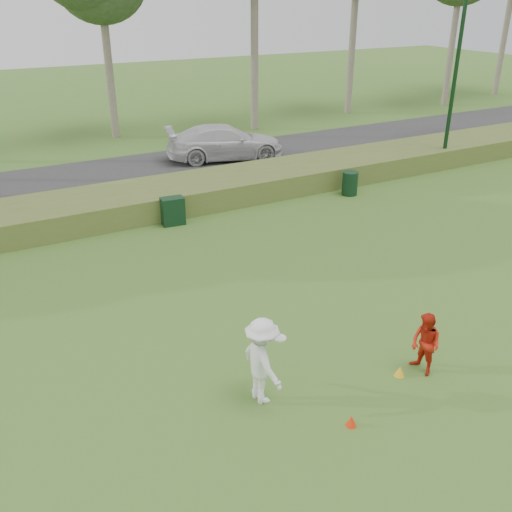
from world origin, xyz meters
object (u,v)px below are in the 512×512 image
lamp_post (460,43)px  car_right (225,142)px  cone_yellow (400,371)px  utility_cabinet (173,211)px  player_white (262,361)px  player_red (426,344)px  cone_orange (351,421)px  trash_bin (350,183)px

lamp_post → car_right: bearing=144.6°
cone_yellow → utility_cabinet: utility_cabinet is taller
player_white → car_right: 18.39m
player_red → cone_yellow: 0.82m
cone_orange → cone_yellow: (1.91, 0.77, 0.00)m
utility_cabinet → car_right: (5.40, 6.84, 0.39)m
player_red → cone_orange: 2.60m
cone_orange → trash_bin: bearing=53.1°
player_white → trash_bin: (9.51, 9.62, -0.47)m
cone_yellow → cone_orange: bearing=-158.0°
lamp_post → player_red: bearing=-136.6°
player_white → car_right: player_white is taller
lamp_post → car_right: 11.54m
cone_orange → car_right: size_ratio=0.04×
cone_yellow → trash_bin: (6.47, 10.39, 0.36)m
lamp_post → cone_orange: lamp_post is taller
cone_orange → utility_cabinet: bearing=86.1°
cone_orange → trash_bin: 13.96m
lamp_post → cone_orange: bearing=-140.2°
player_white → player_red: 3.70m
player_white → car_right: size_ratio=0.33×
car_right → cone_yellow: bearing=179.9°
player_white → cone_orange: 2.08m
lamp_post → cone_yellow: lamp_post is taller
player_red → utility_cabinet: player_red is taller
utility_cabinet → car_right: size_ratio=0.18×
player_white → player_red: size_ratio=1.31×
utility_cabinet → car_right: 8.72m
car_right → player_red: bearing=-178.3°
utility_cabinet → trash_bin: (7.58, -0.41, -0.02)m
cone_yellow → player_red: bearing=-12.7°
lamp_post → cone_yellow: 18.13m
player_red → cone_orange: size_ratio=6.11×
car_right → trash_bin: bearing=-149.6°
utility_cabinet → player_red: bearing=-76.0°
utility_cabinet → car_right: car_right is taller
player_red → car_right: size_ratio=0.25×
utility_cabinet → trash_bin: bearing=2.3°
cone_yellow → utility_cabinet: size_ratio=0.24×
car_right → cone_orange: bearing=175.0°
player_red → car_right: (3.74, 17.76, 0.16)m
cone_orange → utility_cabinet: utility_cabinet is taller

